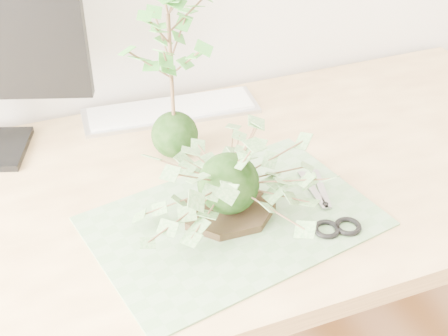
{
  "coord_description": "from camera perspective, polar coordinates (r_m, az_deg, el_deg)",
  "views": [
    {
      "loc": [
        -0.31,
        0.34,
        1.46
      ],
      "look_at": [
        0.0,
        1.14,
        0.84
      ],
      "focal_mm": 50.0,
      "sensor_mm": 36.0,
      "label": 1
    }
  ],
  "objects": [
    {
      "name": "desk",
      "position": [
        1.24,
        -1.4,
        -4.76
      ],
      "size": [
        1.6,
        0.7,
        0.74
      ],
      "color": "#D9B879",
      "rests_on": "ground_plane"
    },
    {
      "name": "keyboard",
      "position": [
        1.41,
        -4.89,
        5.31
      ],
      "size": [
        0.4,
        0.15,
        0.02
      ],
      "rotation": [
        0.0,
        0.0,
        -0.09
      ],
      "color": "#B3B3B7",
      "rests_on": "desk"
    },
    {
      "name": "scissors",
      "position": [
        1.11,
        10.12,
        -4.53
      ],
      "size": [
        0.09,
        0.2,
        0.01
      ],
      "rotation": [
        0.0,
        0.0,
        -0.18
      ],
      "color": "gray",
      "rests_on": "cutting_mat"
    },
    {
      "name": "cutting_mat",
      "position": [
        1.1,
        0.9,
        -4.89
      ],
      "size": [
        0.54,
        0.41,
        0.0
      ],
      "primitive_type": "cube",
      "rotation": [
        0.0,
        0.0,
        0.19
      ],
      "color": "#5E8553",
      "rests_on": "desk"
    },
    {
      "name": "ivy_kokedama",
      "position": [
        1.04,
        0.42,
        0.8
      ],
      "size": [
        0.37,
        0.37,
        0.21
      ],
      "rotation": [
        0.0,
        0.0,
        0.27
      ],
      "color": "black",
      "rests_on": "stone_dish"
    },
    {
      "name": "stone_dish",
      "position": [
        1.11,
        0.4,
        -3.94
      ],
      "size": [
        0.18,
        0.18,
        0.01
      ],
      "primitive_type": "cylinder",
      "rotation": [
        0.0,
        0.0,
        -0.04
      ],
      "color": "black",
      "rests_on": "cutting_mat"
    },
    {
      "name": "maple_kokedama",
      "position": [
        1.14,
        -5.07,
        12.73
      ],
      "size": [
        0.28,
        0.28,
        0.39
      ],
      "rotation": [
        0.0,
        0.0,
        -0.42
      ],
      "color": "black",
      "rests_on": "desk"
    }
  ]
}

